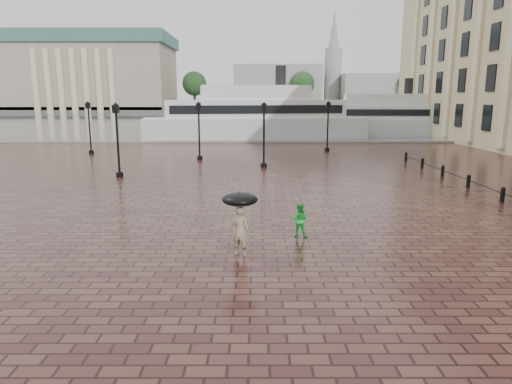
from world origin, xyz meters
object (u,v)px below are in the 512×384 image
adult_pedestrian (240,231)px  child_pedestrian (299,220)px  ferry_far (386,118)px  street_lamps (204,131)px  ferry_near (255,117)px

adult_pedestrian → child_pedestrian: size_ratio=1.30×
adult_pedestrian → child_pedestrian: (2.02, 1.98, -0.18)m
adult_pedestrian → ferry_far: 49.63m
street_lamps → adult_pedestrian: bearing=-80.8°
ferry_near → ferry_far: (17.04, 5.10, -0.38)m
child_pedestrian → street_lamps: bearing=-59.2°
street_lamps → ferry_near: (3.91, 19.40, 0.24)m
street_lamps → ferry_near: ferry_near is taller
adult_pedestrian → ferry_near: ferry_near is taller
adult_pedestrian → child_pedestrian: adult_pedestrian is taller
child_pedestrian → ferry_near: 39.47m
street_lamps → adult_pedestrian: 22.30m
child_pedestrian → ferry_far: bearing=-93.9°
street_lamps → ferry_near: 19.79m
child_pedestrian → ferry_near: ferry_near is taller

